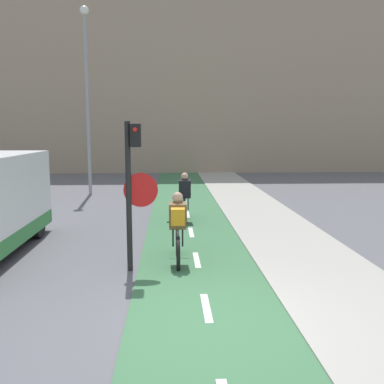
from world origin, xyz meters
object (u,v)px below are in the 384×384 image
Objects in this scene: street_lamp_far at (87,84)px; cyclist_far at (185,200)px; cyclist_near at (178,229)px; traffic_light_pole at (133,179)px.

cyclist_far is (3.93, -5.75, -4.04)m from street_lamp_far.
street_lamp_far reaches higher than cyclist_near.
street_lamp_far reaches higher than traffic_light_pole.
cyclist_far is (0.28, 4.17, -0.04)m from cyclist_near.
traffic_light_pole is 1.75× the size of cyclist_far.
cyclist_near is at bearing -93.90° from cyclist_far.
cyclist_far is at bearing 75.96° from traffic_light_pole.
street_lamp_far is (-2.77, 10.37, 2.88)m from traffic_light_pole.
traffic_light_pole is at bearing -152.39° from cyclist_near.
cyclist_near reaches higher than cyclist_far.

